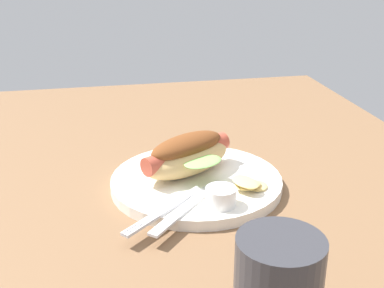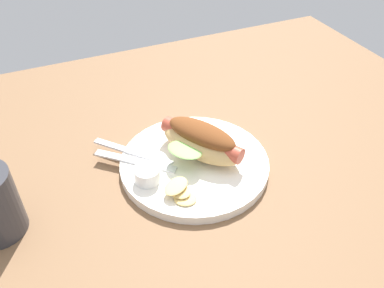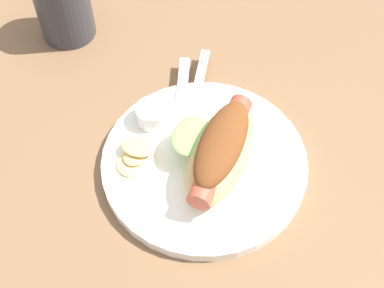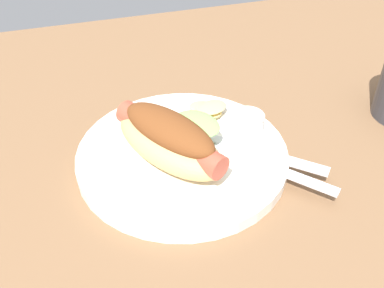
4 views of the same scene
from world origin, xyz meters
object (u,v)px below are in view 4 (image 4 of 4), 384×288
at_px(fork, 270,167).
at_px(knife, 267,155).
at_px(sauce_ramekin, 247,123).
at_px(plate, 182,156).
at_px(hot_dog, 170,139).
at_px(chips_pile, 208,108).

bearing_deg(fork, knife, 125.13).
xyz_separation_m(sauce_ramekin, knife, (0.01, -0.05, -0.01)).
bearing_deg(plate, sauce_ramekin, 9.27).
height_order(plate, sauce_ramekin, sauce_ramekin).
bearing_deg(hot_dog, plate, 90.32).
bearing_deg(chips_pile, fork, -74.19).
relative_size(plate, fork, 2.07).
xyz_separation_m(hot_dog, knife, (0.11, -0.03, -0.03)).
distance_m(sauce_ramekin, fork, 0.07).
xyz_separation_m(plate, sauce_ramekin, (0.09, 0.01, 0.02)).
relative_size(hot_dog, sauce_ramekin, 4.01).
relative_size(fork, chips_pile, 1.87).
height_order(fork, knife, same).
height_order(hot_dog, fork, hot_dog).
relative_size(hot_dog, fork, 1.35).
distance_m(plate, fork, 0.11).
bearing_deg(plate, fork, -33.27).
xyz_separation_m(plate, fork, (0.09, -0.06, 0.01)).
xyz_separation_m(plate, knife, (0.09, -0.04, 0.01)).
height_order(plate, fork, fork).
bearing_deg(fork, plate, -165.15).
xyz_separation_m(knife, chips_pile, (-0.04, 0.10, 0.01)).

